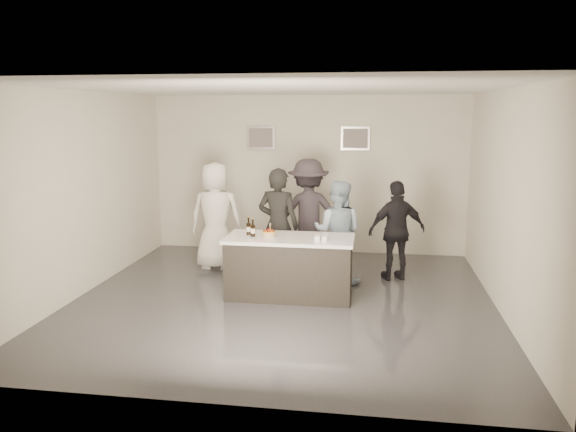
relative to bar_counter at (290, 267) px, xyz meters
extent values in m
plane|color=#3D3D42|center=(-0.07, -0.19, -0.45)|extent=(6.00, 6.00, 0.00)
plane|color=white|center=(-0.07, -0.19, 2.55)|extent=(6.00, 6.00, 0.00)
cube|color=silver|center=(-0.07, 2.81, 1.05)|extent=(6.00, 0.04, 3.00)
cube|color=silver|center=(-0.07, -3.19, 1.05)|extent=(6.00, 0.04, 3.00)
cube|color=silver|center=(-3.07, -0.19, 1.05)|extent=(0.04, 6.00, 3.00)
cube|color=silver|center=(2.93, -0.19, 1.05)|extent=(0.04, 6.00, 3.00)
cube|color=#B2B2B7|center=(-0.97, 2.78, 1.75)|extent=(0.54, 0.04, 0.44)
cube|color=#B2B2B7|center=(0.83, 2.78, 1.75)|extent=(0.54, 0.04, 0.44)
cube|color=white|center=(0.00, 0.00, 0.00)|extent=(1.86, 0.86, 0.90)
cylinder|color=gold|center=(-0.30, -0.02, 0.49)|extent=(0.20, 0.20, 0.07)
cylinder|color=black|center=(-0.62, 0.06, 0.58)|extent=(0.07, 0.07, 0.26)
cylinder|color=black|center=(-0.53, -0.05, 0.58)|extent=(0.07, 0.07, 0.26)
cube|color=yellow|center=(0.48, -0.15, 0.49)|extent=(0.19, 0.19, 0.08)
cube|color=pink|center=(-0.34, -0.32, 0.45)|extent=(0.24, 0.08, 0.01)
imported|color=black|center=(-0.29, 0.72, 0.47)|extent=(0.73, 0.55, 1.83)
imported|color=#A0B9D2|center=(0.65, 0.85, 0.37)|extent=(0.88, 0.74, 1.63)
imported|color=white|center=(-1.48, 1.33, 0.47)|extent=(0.93, 0.62, 1.85)
imported|color=black|center=(1.58, 1.12, 0.36)|extent=(1.02, 0.70, 1.62)
imported|color=#332D35|center=(0.08, 1.64, 0.50)|extent=(1.37, 1.00, 1.90)
camera|label=1|loc=(1.17, -7.86, 2.24)|focal=35.00mm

